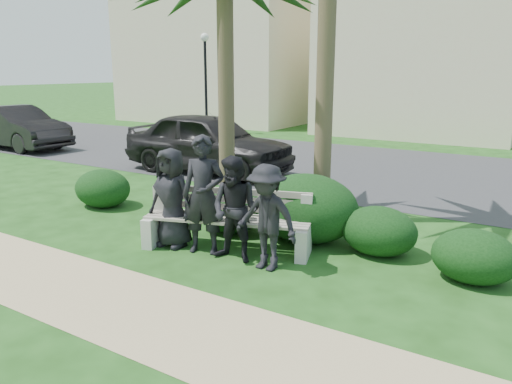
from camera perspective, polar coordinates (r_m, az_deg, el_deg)
ground at (r=7.86m, az=-7.08°, el=-7.05°), size 160.00×160.00×0.00m
footpath at (r=6.69m, az=-17.04°, el=-11.48°), size 30.00×1.60×0.01m
asphalt_street at (r=14.71m, az=12.97°, el=2.58°), size 160.00×8.00×0.01m
stucco_bldg_left at (r=28.96m, az=-3.16°, el=15.59°), size 10.40×8.40×7.30m
stucco_bldg_right at (r=24.35m, az=19.32°, el=15.19°), size 8.40×8.40×7.30m
street_lamp at (r=22.34m, az=-5.81°, el=14.20°), size 0.36×0.36×4.29m
park_bench at (r=7.87m, az=-3.25°, el=-3.72°), size 2.82×1.40×0.92m
man_a at (r=8.04m, az=-9.62°, el=-0.67°), size 0.79×0.53×1.60m
man_b at (r=7.67m, az=-6.02°, el=-0.34°), size 0.78×0.64×1.84m
man_c at (r=7.31m, az=-2.39°, el=-2.04°), size 0.80×0.64×1.58m
man_d at (r=7.01m, az=1.22°, el=-2.96°), size 1.02×0.62×1.53m
hedge_a at (r=10.85m, az=-17.14°, el=0.51°), size 1.23×1.01×0.80m
hedge_c at (r=8.81m, az=-3.00°, el=-1.85°), size 1.26×1.04×0.82m
hedge_d at (r=8.35m, az=5.83°, el=-1.60°), size 1.76×1.45×1.15m
hedge_e at (r=7.95m, az=13.89°, el=-4.20°), size 1.18×0.97×0.77m
hedge_f at (r=7.36m, az=23.71°, el=-6.60°), size 1.13×0.93×0.74m
car_a at (r=13.85m, az=-5.49°, el=5.66°), size 4.89×2.05×1.65m
car_b at (r=20.01m, az=-25.68°, el=6.67°), size 4.62×1.75×1.50m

